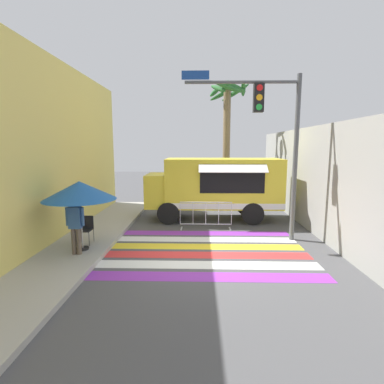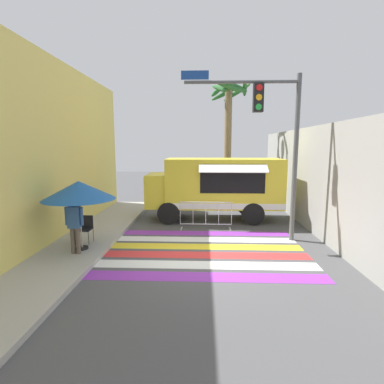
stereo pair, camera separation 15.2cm
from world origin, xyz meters
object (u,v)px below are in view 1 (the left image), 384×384
food_truck (213,185)px  palm_tree (227,121)px  barricade_front (206,216)px  vendor_person (75,223)px  patio_umbrella (80,191)px  folding_chair (86,227)px  traffic_signal_pole (274,127)px

food_truck → palm_tree: size_ratio=0.87×
barricade_front → palm_tree: size_ratio=0.30×
vendor_person → palm_tree: (5.02, 8.52, 3.52)m
patio_umbrella → barricade_front: (3.77, 2.87, -1.39)m
folding_chair → traffic_signal_pole: bearing=11.8°
food_truck → patio_umbrella: 6.10m
traffic_signal_pole → patio_umbrella: traffic_signal_pole is taller
food_truck → vendor_person: food_truck is taller
barricade_front → palm_tree: bearing=76.7°
food_truck → patio_umbrella: bearing=-132.3°
patio_umbrella → vendor_person: (-0.01, -0.40, -0.87)m
barricade_front → palm_tree: 6.75m
traffic_signal_pole → barricade_front: bearing=149.6°
traffic_signal_pole → patio_umbrella: bearing=-165.2°
traffic_signal_pole → vendor_person: bearing=-161.7°
traffic_signal_pole → vendor_person: size_ratio=3.44×
traffic_signal_pole → folding_chair: bearing=-171.3°
food_truck → folding_chair: size_ratio=6.72×
patio_umbrella → vendor_person: 0.95m
folding_chair → vendor_person: size_ratio=0.53×
food_truck → traffic_signal_pole: traffic_signal_pole is taller
folding_chair → barricade_front: (3.90, 2.22, -0.12)m
palm_tree → folding_chair: bearing=-124.5°
folding_chair → palm_tree: (5.15, 7.48, 3.93)m
folding_chair → patio_umbrella: bearing=-75.1°
food_truck → vendor_person: (-4.11, -4.90, -0.49)m
food_truck → barricade_front: bearing=-101.4°
food_truck → vendor_person: bearing=-130.0°
folding_chair → vendor_person: vendor_person is taller
patio_umbrella → palm_tree: (5.01, 8.13, 2.65)m
food_truck → palm_tree: palm_tree is taller
traffic_signal_pole → palm_tree: (-0.96, 6.55, 0.74)m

